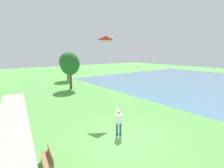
{
  "coord_description": "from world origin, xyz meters",
  "views": [
    {
      "loc": [
        -6.62,
        -7.45,
        5.58
      ],
      "look_at": [
        0.09,
        1.35,
        3.47
      ],
      "focal_mm": 26.8,
      "sensor_mm": 36.0,
      "label": 1
    }
  ],
  "objects_px": {
    "tree_treeline_right": "(70,64)",
    "park_bench_near_walkway": "(48,157)",
    "flying_kite": "(106,41)",
    "person_kite_flyer": "(119,120)",
    "tree_behind_path": "(67,62)"
  },
  "relations": [
    {
      "from": "flying_kite",
      "to": "park_bench_near_walkway",
      "type": "distance_m",
      "value": 10.36
    },
    {
      "from": "tree_behind_path",
      "to": "tree_treeline_right",
      "type": "bearing_deg",
      "value": -109.86
    },
    {
      "from": "flying_kite",
      "to": "tree_treeline_right",
      "type": "xyz_separation_m",
      "value": [
        1.35,
        11.32,
        -2.75
      ]
    },
    {
      "from": "person_kite_flyer",
      "to": "flying_kite",
      "type": "distance_m",
      "value": 7.34
    },
    {
      "from": "flying_kite",
      "to": "tree_behind_path",
      "type": "distance_m",
      "value": 19.96
    },
    {
      "from": "flying_kite",
      "to": "tree_behind_path",
      "type": "bearing_deg",
      "value": 77.65
    },
    {
      "from": "person_kite_flyer",
      "to": "tree_treeline_right",
      "type": "xyz_separation_m",
      "value": [
        3.41,
        15.66,
        2.79
      ]
    },
    {
      "from": "flying_kite",
      "to": "tree_behind_path",
      "type": "height_order",
      "value": "flying_kite"
    },
    {
      "from": "park_bench_near_walkway",
      "to": "flying_kite",
      "type": "bearing_deg",
      "value": 34.72
    },
    {
      "from": "flying_kite",
      "to": "tree_behind_path",
      "type": "relative_size",
      "value": 0.93
    },
    {
      "from": "tree_treeline_right",
      "to": "park_bench_near_walkway",
      "type": "bearing_deg",
      "value": -117.11
    },
    {
      "from": "park_bench_near_walkway",
      "to": "tree_treeline_right",
      "type": "xyz_separation_m",
      "value": [
        8.24,
        16.1,
        3.33
      ]
    },
    {
      "from": "park_bench_near_walkway",
      "to": "tree_behind_path",
      "type": "distance_m",
      "value": 26.7
    },
    {
      "from": "flying_kite",
      "to": "park_bench_near_walkway",
      "type": "height_order",
      "value": "flying_kite"
    },
    {
      "from": "tree_treeline_right",
      "to": "person_kite_flyer",
      "type": "bearing_deg",
      "value": -102.27
    }
  ]
}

